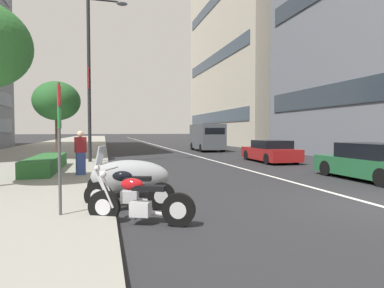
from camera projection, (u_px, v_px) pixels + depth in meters
ground_plane at (384, 207)px, 7.80m from camera, size 400.00×400.00×0.00m
sidewalk_right_plaza at (59, 148)px, 33.86m from camera, size 160.00×9.56×0.15m
lane_centre_stripe at (157, 145)px, 41.56m from camera, size 110.00×0.16×0.01m
motorcycle_mid_row at (139, 203)px, 6.33m from camera, size 1.05×2.00×1.10m
motorcycle_by_sign_pole at (128, 191)px, 7.54m from camera, size 0.83×2.06×1.48m
motorcycle_under_tarp at (129, 177)px, 9.01m from camera, size 1.29×2.30×1.02m
car_mid_block_traffic at (371, 163)px, 12.06m from camera, size 4.23×1.86×1.38m
car_lead_in_lane at (270, 152)px, 19.15m from camera, size 4.45×2.05×1.28m
delivery_van_ahead at (207, 137)px, 29.76m from camera, size 5.13×2.31×2.43m
parking_sign_by_curb at (59, 133)px, 6.42m from camera, size 0.32×0.06×2.62m
street_lamp_with_banners at (94, 66)px, 17.64m from camera, size 1.26×2.17×8.86m
clipped_hedge_bed at (46, 163)px, 13.81m from camera, size 5.30×1.10×0.59m
street_tree_mid_sidewalk at (57, 101)px, 19.07m from camera, size 2.68×2.68×4.58m
pedestrian_on_plaza at (81, 153)px, 12.40m from camera, size 0.36×0.46×1.68m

